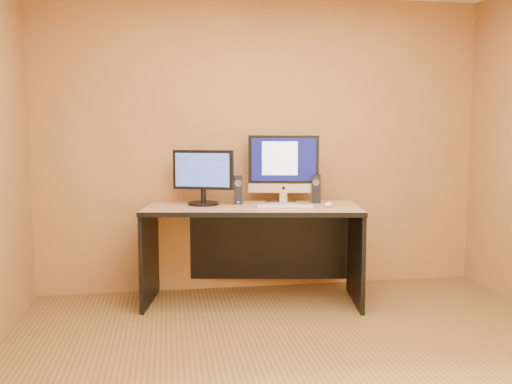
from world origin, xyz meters
TOP-DOWN VIEW (x-y plane):
  - walls at (0.00, 0.00)m, footprint 4.00×4.00m
  - desk at (-0.18, 1.55)m, footprint 1.84×1.04m
  - imac at (0.13, 1.76)m, footprint 0.65×0.35m
  - second_monitor at (-0.57, 1.70)m, footprint 0.58×0.43m
  - speaker_left at (-0.28, 1.71)m, footprint 0.08×0.09m
  - speaker_right at (0.40, 1.68)m, footprint 0.10×0.10m
  - keyboard at (0.07, 1.43)m, footprint 0.48×0.18m
  - mouse at (0.43, 1.42)m, footprint 0.10×0.13m
  - cable_a at (0.12, 1.80)m, footprint 0.06×0.24m
  - cable_b at (0.04, 1.86)m, footprint 0.12×0.16m

SIDE VIEW (x-z plane):
  - desk at x=-0.18m, z-range 0.00..0.80m
  - cable_a at x=0.12m, z-range 0.80..0.81m
  - cable_b at x=0.04m, z-range 0.80..0.81m
  - keyboard at x=0.07m, z-range 0.80..0.82m
  - mouse at x=0.43m, z-range 0.80..0.84m
  - speaker_left at x=-0.28m, z-range 0.80..1.04m
  - speaker_right at x=0.40m, z-range 0.80..1.04m
  - second_monitor at x=-0.57m, z-range 0.80..1.26m
  - imac at x=0.13m, z-range 0.80..1.40m
  - walls at x=0.00m, z-range 0.00..2.60m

